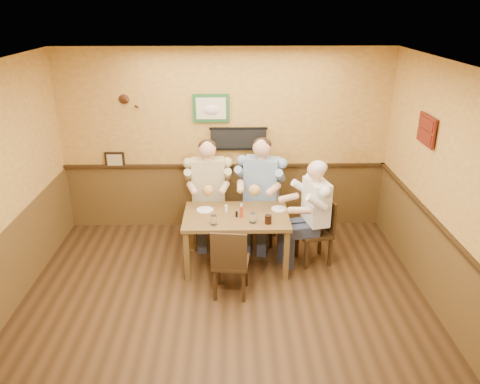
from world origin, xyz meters
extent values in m
plane|color=black|center=(0.00, 0.00, 0.00)|extent=(5.00, 5.00, 0.00)
cube|color=silver|center=(0.00, 0.00, 2.80)|extent=(5.00, 5.00, 0.02)
cube|color=gold|center=(0.00, 2.50, 1.40)|extent=(5.00, 0.02, 2.80)
cube|color=gold|center=(2.50, 0.00, 1.40)|extent=(0.02, 5.00, 2.80)
cube|color=brown|center=(0.00, 2.48, 0.50)|extent=(5.00, 0.02, 1.00)
cube|color=brown|center=(2.48, 0.00, 0.50)|extent=(0.02, 5.00, 1.00)
cube|color=black|center=(0.21, 2.46, 1.45)|extent=(0.88, 0.03, 0.34)
cube|color=#1E5729|center=(-0.20, 2.46, 1.92)|extent=(0.54, 0.03, 0.42)
cube|color=black|center=(-1.70, 2.46, 1.12)|extent=(0.30, 0.03, 0.26)
cube|color=maroon|center=(2.46, 1.05, 1.95)|extent=(0.03, 0.48, 0.36)
cube|color=brown|center=(0.16, 1.23, 0.72)|extent=(1.40, 0.90, 0.05)
cube|color=brown|center=(-0.48, 0.84, 0.35)|extent=(0.07, 0.07, 0.70)
cube|color=brown|center=(0.80, 0.84, 0.35)|extent=(0.07, 0.07, 0.70)
cube|color=brown|center=(-0.48, 1.62, 0.35)|extent=(0.07, 0.07, 0.70)
cube|color=brown|center=(0.80, 1.62, 0.35)|extent=(0.07, 0.07, 0.70)
cylinder|color=white|center=(-0.14, 0.95, 0.81)|extent=(0.10, 0.10, 0.12)
cylinder|color=white|center=(0.37, 1.00, 0.82)|extent=(0.10, 0.10, 0.13)
cylinder|color=black|center=(0.56, 0.97, 0.81)|extent=(0.10, 0.10, 0.12)
cylinder|color=#B73513|center=(0.22, 1.17, 0.83)|extent=(0.05, 0.05, 0.17)
cylinder|color=white|center=(0.02, 1.32, 0.80)|extent=(0.04, 0.04, 0.10)
cylinder|color=black|center=(0.16, 1.17, 0.79)|extent=(0.04, 0.04, 0.08)
cylinder|color=silver|center=(-0.27, 1.39, 0.76)|extent=(0.24, 0.24, 0.02)
cylinder|color=white|center=(0.74, 1.40, 0.76)|extent=(0.25, 0.25, 0.01)
camera|label=1|loc=(0.10, -4.41, 3.40)|focal=35.00mm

